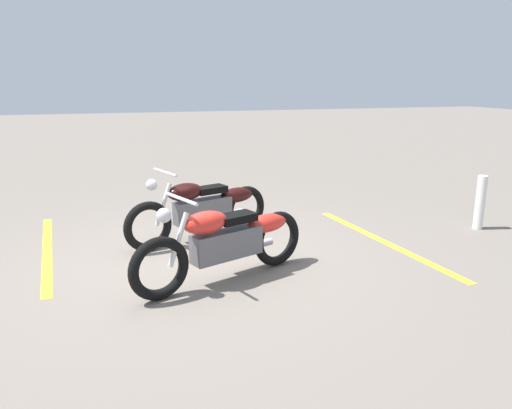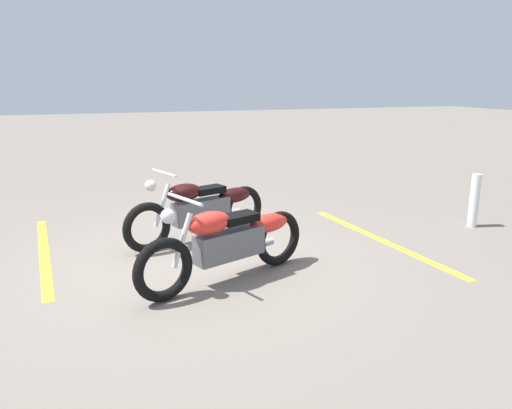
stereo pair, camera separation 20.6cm
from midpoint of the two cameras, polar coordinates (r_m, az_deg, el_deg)
name	(u,v)px [view 2 (the right image)]	position (r m, az deg, el deg)	size (l,w,h in m)	color
ground_plane	(200,260)	(6.16, -7.59, -6.45)	(60.00, 60.00, 0.00)	slate
motorcycle_bright_foreground	(230,241)	(5.38, -4.19, -4.26)	(2.13, 0.92, 1.04)	black
motorcycle_dark_foreground	(202,208)	(6.79, -7.27, -0.38)	(2.14, 0.90, 1.04)	black
bollard_post	(474,201)	(8.04, 23.60, 0.42)	(0.14, 0.14, 0.82)	white
parking_stripe_near	(44,253)	(6.95, -24.44, -5.20)	(3.20, 0.12, 0.01)	yellow
parking_stripe_mid	(381,240)	(7.03, 13.69, -4.07)	(3.20, 0.12, 0.01)	yellow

